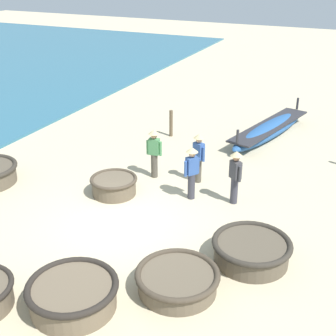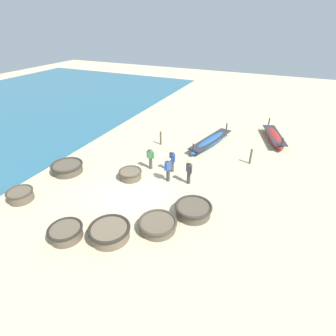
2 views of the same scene
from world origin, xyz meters
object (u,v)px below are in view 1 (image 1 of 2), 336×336
object	(u,v)px
coracle_tilted	(114,185)
mooring_post_shoreline	(171,123)
fisherman_standing_left	(235,174)
coracle_front_left	(73,294)
fisherman_by_coracle	(199,155)
coracle_upturned	(177,280)
long_boat_blue_hull	(269,130)
fisherman_hauling	(192,170)
coracle_weathered	(251,250)
fisherman_standing_right	(154,150)

from	to	relation	value
coracle_tilted	mooring_post_shoreline	size ratio (longest dim) A/B	1.34
mooring_post_shoreline	coracle_tilted	bearing A→B (deg)	-85.20
coracle_tilted	fisherman_standing_left	bearing A→B (deg)	15.43
coracle_front_left	fisherman_by_coracle	size ratio (longest dim) A/B	1.17
coracle_upturned	mooring_post_shoreline	bearing A→B (deg)	114.88
long_boat_blue_hull	coracle_tilted	bearing A→B (deg)	-114.90
long_boat_blue_hull	fisherman_standing_left	distance (m)	6.00
coracle_tilted	fisherman_hauling	bearing A→B (deg)	17.52
coracle_upturned	mooring_post_shoreline	xyz separation A→B (m)	(-4.05, 8.74, 0.27)
fisherman_hauling	fisherman_by_coracle	world-z (taller)	same
coracle_weathered	coracle_tilted	distance (m)	5.08
fisherman_standing_right	fisherman_by_coracle	distance (m)	1.48
long_boat_blue_hull	fisherman_standing_right	bearing A→B (deg)	-116.12
coracle_tilted	coracle_weathered	bearing A→B (deg)	-19.15
coracle_tilted	fisherman_standing_left	world-z (taller)	fisherman_standing_left
coracle_weathered	mooring_post_shoreline	xyz separation A→B (m)	(-5.25, 7.01, 0.23)
coracle_weathered	coracle_upturned	distance (m)	2.10
coracle_weathered	fisherman_hauling	xyz separation A→B (m)	(-2.52, 2.39, 0.64)
coracle_weathered	fisherman_hauling	distance (m)	3.53
coracle_tilted	coracle_upturned	size ratio (longest dim) A/B	0.77
coracle_weathered	coracle_upturned	world-z (taller)	coracle_weathered
coracle_weathered	coracle_tilted	xyz separation A→B (m)	(-4.80, 1.67, -0.02)
coracle_front_left	fisherman_standing_left	size ratio (longest dim) A/B	1.17
coracle_upturned	fisherman_standing_right	distance (m)	5.87
coracle_tilted	long_boat_blue_hull	distance (m)	7.65
fisherman_hauling	fisherman_standing_left	world-z (taller)	same
coracle_weathered	fisherman_standing_left	size ratio (longest dim) A/B	1.16
coracle_tilted	mooring_post_shoreline	distance (m)	5.37
coracle_front_left	fisherman_hauling	xyz separation A→B (m)	(0.46, 5.53, 0.62)
long_boat_blue_hull	mooring_post_shoreline	xyz separation A→B (m)	(-3.67, -1.59, 0.24)
coracle_front_left	fisherman_hauling	distance (m)	5.58
fisherman_hauling	fisherman_by_coracle	bearing A→B (deg)	100.87
coracle_upturned	coracle_weathered	bearing A→B (deg)	55.18
coracle_tilted	mooring_post_shoreline	bearing A→B (deg)	94.80
long_boat_blue_hull	mooring_post_shoreline	bearing A→B (deg)	-156.51
coracle_tilted	fisherman_standing_left	xyz separation A→B (m)	(3.55, 0.98, 0.65)
coracle_weathered	fisherman_standing_right	world-z (taller)	fisherman_standing_right
coracle_front_left	fisherman_by_coracle	bearing A→B (deg)	87.96
fisherman_standing_right	fisherman_hauling	size ratio (longest dim) A/B	1.00
coracle_tilted	coracle_upturned	distance (m)	4.95
fisherman_standing_right	mooring_post_shoreline	xyz separation A→B (m)	(-1.06, 3.73, -0.41)
fisherman_standing_right	coracle_weathered	bearing A→B (deg)	-38.03
coracle_front_left	fisherman_by_coracle	world-z (taller)	fisherman_by_coracle
fisherman_standing_left	coracle_front_left	bearing A→B (deg)	-106.60
coracle_front_left	mooring_post_shoreline	distance (m)	10.40
fisherman_hauling	mooring_post_shoreline	bearing A→B (deg)	120.61
coracle_front_left	long_boat_blue_hull	distance (m)	11.83
mooring_post_shoreline	coracle_front_left	bearing A→B (deg)	-77.35
fisherman_hauling	fisherman_by_coracle	xyz separation A→B (m)	(-0.22, 1.15, 0.00)
long_boat_blue_hull	fisherman_hauling	bearing A→B (deg)	-98.54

